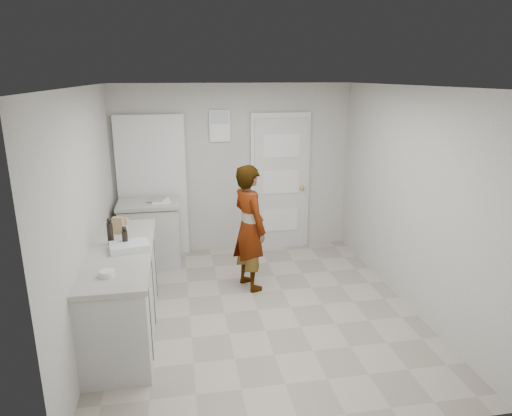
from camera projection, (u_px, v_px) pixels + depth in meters
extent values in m
plane|color=gray|center=(258.00, 310.00, 5.26)|extent=(4.00, 4.00, 0.00)
plane|color=#A29F99|center=(234.00, 170.00, 6.80)|extent=(3.50, 0.00, 3.50)
plane|color=#A29F99|center=(312.00, 288.00, 3.02)|extent=(3.50, 0.00, 3.50)
plane|color=#A29F99|center=(88.00, 214.00, 4.61)|extent=(0.00, 4.00, 4.00)
plane|color=#A29F99|center=(409.00, 199.00, 5.21)|extent=(0.00, 4.00, 4.00)
plane|color=silver|center=(258.00, 86.00, 4.56)|extent=(4.00, 4.00, 0.00)
cube|color=silver|center=(280.00, 185.00, 6.92)|extent=(0.80, 0.05, 2.00)
cube|color=white|center=(280.00, 183.00, 6.94)|extent=(0.90, 0.04, 2.10)
sphere|color=gold|center=(302.00, 188.00, 6.94)|extent=(0.07, 0.07, 0.07)
cube|color=white|center=(220.00, 126.00, 6.55)|extent=(0.30, 0.02, 0.45)
cube|color=black|center=(153.00, 188.00, 6.63)|extent=(0.90, 0.05, 2.04)
cube|color=white|center=(153.00, 188.00, 6.60)|extent=(0.98, 0.02, 2.10)
cube|color=silver|center=(123.00, 294.00, 4.71)|extent=(0.60, 1.90, 0.86)
cube|color=black|center=(127.00, 328.00, 4.82)|extent=(0.56, 1.86, 0.08)
cube|color=#A8A59A|center=(120.00, 252.00, 4.57)|extent=(0.64, 1.96, 0.05)
cube|color=silver|center=(151.00, 236.00, 6.39)|extent=(0.80, 0.55, 0.86)
cube|color=black|center=(152.00, 262.00, 6.50)|extent=(0.75, 0.54, 0.08)
cube|color=#A8A59A|center=(148.00, 204.00, 6.26)|extent=(0.84, 0.61, 0.05)
imported|color=silver|center=(249.00, 228.00, 5.64)|extent=(0.57, 0.68, 1.58)
cube|color=olive|center=(118.00, 225.00, 5.01)|extent=(0.12, 0.08, 0.19)
cylinder|color=tan|center=(127.00, 221.00, 5.33)|extent=(0.05, 0.05, 0.08)
cylinder|color=black|center=(125.00, 239.00, 4.61)|extent=(0.06, 0.06, 0.18)
sphere|color=black|center=(124.00, 229.00, 4.58)|extent=(0.05, 0.05, 0.05)
cylinder|color=black|center=(110.00, 234.00, 4.68)|extent=(0.06, 0.06, 0.23)
sphere|color=black|center=(109.00, 220.00, 4.64)|extent=(0.05, 0.05, 0.05)
cube|color=silver|center=(129.00, 246.00, 4.56)|extent=(0.42, 0.33, 0.07)
cube|color=white|center=(129.00, 247.00, 4.57)|extent=(0.37, 0.28, 0.05)
cylinder|color=silver|center=(107.00, 274.00, 3.96)|extent=(0.13, 0.13, 0.05)
sphere|color=white|center=(104.00, 274.00, 3.95)|extent=(0.05, 0.05, 0.05)
sphere|color=white|center=(110.00, 273.00, 3.97)|extent=(0.05, 0.05, 0.05)
cube|color=white|center=(161.00, 201.00, 6.32)|extent=(0.28, 0.34, 0.01)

